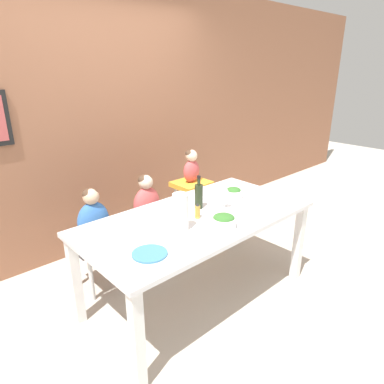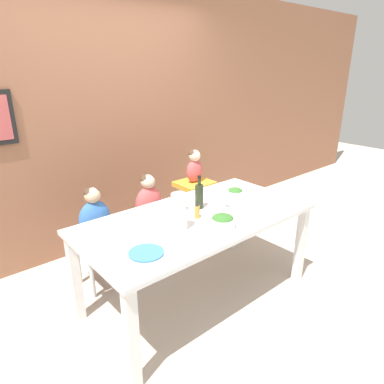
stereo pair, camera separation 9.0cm
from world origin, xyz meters
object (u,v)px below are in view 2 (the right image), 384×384
person_child_left (94,214)px  salad_bowl_large (223,221)px  chair_far_center (150,227)px  chair_right_highchair (194,197)px  salad_bowl_small (235,193)px  paper_towel_roll (179,212)px  person_child_center (149,199)px  dinner_plate_front_left (146,253)px  wine_glass_near (225,195)px  dinner_plate_back_left (127,219)px  wine_glass_far (181,197)px  wine_bottle (199,195)px  chair_far_left (98,245)px  person_baby_right (194,165)px

person_child_left → salad_bowl_large: bearing=-61.2°
chair_far_center → chair_right_highchair: 0.60m
person_child_left → salad_bowl_small: 1.22m
paper_towel_roll → person_child_center: bearing=71.3°
paper_towel_roll → salad_bowl_small: size_ratio=1.82×
person_child_center → dinner_plate_front_left: (-0.64, -0.93, 0.08)m
wine_glass_near → dinner_plate_back_left: wine_glass_near is taller
person_child_left → paper_towel_roll: bearing=-71.1°
paper_towel_roll → wine_glass_far: bearing=49.1°
wine_bottle → wine_glass_near: 0.21m
chair_far_left → dinner_plate_front_left: (-0.09, -0.93, 0.37)m
salad_bowl_large → salad_bowl_small: size_ratio=1.22×
person_child_center → paper_towel_roll: (-0.27, -0.80, 0.21)m
chair_far_left → chair_right_highchair: size_ratio=0.65×
chair_far_center → wine_glass_far: size_ratio=2.77×
chair_right_highchair → salad_bowl_small: 0.69m
person_child_left → wine_glass_far: 0.76m
paper_towel_roll → dinner_plate_back_left: paper_towel_roll is taller
person_child_center → chair_far_left: bearing=-179.9°
person_child_left → salad_bowl_small: person_child_left is taller
person_child_left → person_baby_right: 1.14m
chair_far_center → dinner_plate_back_left: bearing=-138.5°
chair_far_center → chair_right_highchair: size_ratio=0.65×
person_child_left → salad_bowl_small: (1.03, -0.65, 0.12)m
wine_bottle → salad_bowl_small: size_ratio=1.84×
chair_far_center → wine_glass_near: bearing=-71.0°
wine_glass_near → paper_towel_roll: bearing=-173.7°
wine_glass_far → paper_towel_roll: bearing=-130.9°
chair_far_center → wine_glass_near: 0.92m
salad_bowl_small → dinner_plate_front_left: (-1.12, -0.28, -0.04)m
person_child_center → chair_right_highchair: bearing=-0.1°
person_child_left → salad_bowl_large: person_child_left is taller
paper_towel_roll → wine_bottle: bearing=28.8°
person_child_left → dinner_plate_front_left: size_ratio=2.01×
chair_right_highchair → salad_bowl_small: size_ratio=4.84×
chair_right_highchair → salad_bowl_small: (-0.09, -0.64, 0.24)m
wine_glass_near → person_child_left: bearing=137.2°
chair_right_highchair → paper_towel_roll: size_ratio=2.67×
person_child_center → wine_glass_far: (-0.05, -0.54, 0.19)m
wine_glass_far → dinner_plate_back_left: (-0.43, 0.13, -0.11)m
chair_right_highchair → dinner_plate_back_left: (-1.04, -0.42, 0.20)m
chair_far_left → chair_far_center: same height
paper_towel_roll → dinner_plate_front_left: 0.41m
salad_bowl_small → dinner_plate_back_left: 0.99m
chair_far_center → dinner_plate_front_left: size_ratio=2.11×
paper_towel_roll → salad_bowl_small: (0.76, 0.16, -0.09)m
wine_glass_near → salad_bowl_small: (0.23, 0.10, -0.07)m
chair_right_highchair → salad_bowl_small: bearing=-97.6°
wine_glass_near → chair_far_center: bearing=109.0°
wine_glass_far → salad_bowl_small: (0.53, -0.10, -0.07)m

